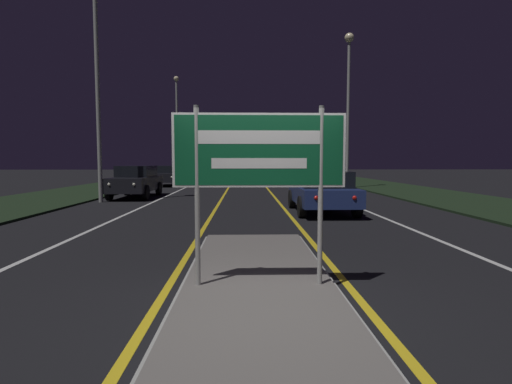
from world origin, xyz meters
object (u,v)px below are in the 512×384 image
object	(u,v)px
car_approaching_2	(224,171)
car_receding_3	(291,169)
car_approaching_0	(136,181)
car_receding_2	(275,171)
car_receding_0	(322,191)
highway_sign	(259,158)
streetlight_left_far	(177,117)
streetlight_left_near	(96,43)
car_receding_1	(329,177)
streetlight_right_near	(348,86)
car_approaching_1	(169,175)

from	to	relation	value
car_approaching_2	car_receding_3	bearing A→B (deg)	53.56
car_approaching_0	car_receding_2	bearing A→B (deg)	67.60
car_receding_0	car_receding_2	xyz separation A→B (m)	(0.36, 26.49, -0.02)
highway_sign	car_approaching_2	xyz separation A→B (m)	(-2.38, 36.45, -1.06)
streetlight_left_far	car_approaching_2	world-z (taller)	streetlight_left_far
streetlight_left_near	streetlight_left_far	bearing A→B (deg)	90.06
car_receding_0	car_receding_1	world-z (taller)	car_receding_0
streetlight_left_near	car_receding_3	xyz separation A→B (m)	(12.43, 35.59, -6.02)
streetlight_left_far	car_approaching_2	bearing A→B (deg)	45.12
car_receding_1	car_receding_0	bearing A→B (deg)	-102.92
car_receding_2	car_approaching_0	distance (m)	22.09
streetlight_left_far	streetlight_right_near	distance (m)	17.87
streetlight_left_far	highway_sign	bearing A→B (deg)	-78.63
streetlight_left_near	car_receding_3	size ratio (longest dim) A/B	2.02
car_receding_3	highway_sign	bearing A→B (deg)	-97.11
streetlight_right_near	car_approaching_1	xyz separation A→B (m)	(-12.00, 3.77, -5.74)
car_receding_0	car_approaching_2	world-z (taller)	car_approaching_2
streetlight_left_far	car_approaching_1	size ratio (longest dim) A/B	2.35
highway_sign	car_receding_2	world-z (taller)	highway_sign
streetlight_left_far	car_receding_2	size ratio (longest dim) A/B	1.98
streetlight_left_far	car_approaching_0	size ratio (longest dim) A/B	2.12
highway_sign	car_approaching_2	distance (m)	36.54
car_receding_1	car_approaching_1	xyz separation A→B (m)	(-11.26, 1.78, 0.06)
car_receding_1	car_receding_3	size ratio (longest dim) A/B	0.94
streetlight_left_near	car_receding_2	distance (m)	25.29
car_receding_0	car_receding_2	distance (m)	26.49
streetlight_left_near	car_receding_0	xyz separation A→B (m)	(8.97, -3.77, -6.03)
car_receding_2	car_receding_3	size ratio (longest dim) A/B	1.00
streetlight_left_near	car_approaching_2	size ratio (longest dim) A/B	2.18
car_approaching_0	streetlight_left_near	bearing A→B (deg)	-111.55
car_receding_0	car_approaching_1	world-z (taller)	car_approaching_1
highway_sign	streetlight_left_near	size ratio (longest dim) A/B	0.25
car_approaching_2	streetlight_right_near	bearing A→B (deg)	-62.32
highway_sign	car_receding_2	size ratio (longest dim) A/B	0.50
car_receding_2	car_receding_3	world-z (taller)	car_receding_3
highway_sign	streetlight_left_far	world-z (taller)	streetlight_left_far
car_receding_3	car_approaching_0	world-z (taller)	car_approaching_0
car_receding_1	car_receding_2	size ratio (longest dim) A/B	0.94
car_receding_1	car_approaching_0	bearing A→B (deg)	-146.34
car_receding_1	car_approaching_1	bearing A→B (deg)	171.03
car_approaching_2	car_receding_1	bearing A→B (deg)	-61.37
car_receding_0	car_approaching_0	distance (m)	10.09
car_receding_1	streetlight_left_far	bearing A→B (deg)	139.15
car_receding_1	car_receding_3	xyz separation A→B (m)	(0.36, 25.86, 0.07)
car_receding_1	car_receding_2	xyz separation A→B (m)	(-2.74, 12.99, 0.04)
car_receding_2	highway_sign	bearing A→B (deg)	-94.67
highway_sign	car_receding_0	world-z (taller)	highway_sign
streetlight_left_far	car_receding_2	xyz separation A→B (m)	(9.34, 2.54, -5.10)
streetlight_right_near	car_approaching_1	size ratio (longest dim) A/B	2.38
streetlight_left_far	car_approaching_2	size ratio (longest dim) A/B	2.15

